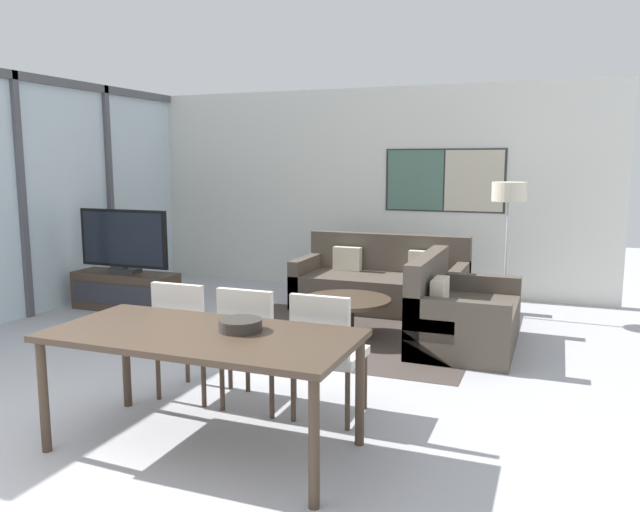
{
  "coord_description": "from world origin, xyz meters",
  "views": [
    {
      "loc": [
        2.74,
        -2.43,
        1.81
      ],
      "look_at": [
        0.72,
        2.82,
        0.95
      ],
      "focal_mm": 35.0,
      "sensor_mm": 36.0,
      "label": 1
    }
  ],
  "objects_px": {
    "coffee_table": "(346,308)",
    "dining_chair_left": "(188,332)",
    "floor_lamp": "(509,200)",
    "tv_console": "(126,291)",
    "dining_chair_centre": "(254,340)",
    "fruit_bowl": "(240,324)",
    "sofa_main": "(382,285)",
    "dining_chair_right": "(326,348)",
    "television": "(123,241)",
    "dining_table": "(202,343)",
    "sofa_side": "(457,317)"
  },
  "relations": [
    {
      "from": "coffee_table",
      "to": "dining_chair_left",
      "type": "relative_size",
      "value": 1.01
    },
    {
      "from": "floor_lamp",
      "to": "tv_console",
      "type": "bearing_deg",
      "value": -163.04
    },
    {
      "from": "coffee_table",
      "to": "dining_chair_centre",
      "type": "relative_size",
      "value": 1.01
    },
    {
      "from": "coffee_table",
      "to": "fruit_bowl",
      "type": "distance_m",
      "value": 2.68
    },
    {
      "from": "sofa_main",
      "to": "floor_lamp",
      "type": "bearing_deg",
      "value": 3.96
    },
    {
      "from": "sofa_main",
      "to": "dining_chair_right",
      "type": "height_order",
      "value": "dining_chair_right"
    },
    {
      "from": "coffee_table",
      "to": "television",
      "type": "bearing_deg",
      "value": 177.03
    },
    {
      "from": "dining_table",
      "to": "fruit_bowl",
      "type": "distance_m",
      "value": 0.26
    },
    {
      "from": "television",
      "to": "coffee_table",
      "type": "xyz_separation_m",
      "value": [
        2.9,
        -0.15,
        -0.54
      ]
    },
    {
      "from": "fruit_bowl",
      "to": "floor_lamp",
      "type": "bearing_deg",
      "value": 72.7
    },
    {
      "from": "tv_console",
      "to": "television",
      "type": "xyz_separation_m",
      "value": [
        0.0,
        0.0,
        0.62
      ]
    },
    {
      "from": "sofa_main",
      "to": "dining_table",
      "type": "height_order",
      "value": "sofa_main"
    },
    {
      "from": "dining_table",
      "to": "dining_chair_centre",
      "type": "relative_size",
      "value": 2.11
    },
    {
      "from": "coffee_table",
      "to": "dining_chair_left",
      "type": "bearing_deg",
      "value": -106.02
    },
    {
      "from": "television",
      "to": "fruit_bowl",
      "type": "relative_size",
      "value": 4.46
    },
    {
      "from": "sofa_main",
      "to": "coffee_table",
      "type": "xyz_separation_m",
      "value": [
        -0.0,
        -1.38,
        0.02
      ]
    },
    {
      "from": "tv_console",
      "to": "dining_chair_centre",
      "type": "height_order",
      "value": "dining_chair_centre"
    },
    {
      "from": "television",
      "to": "dining_chair_centre",
      "type": "xyz_separation_m",
      "value": [
        2.88,
        -2.2,
        -0.32
      ]
    },
    {
      "from": "television",
      "to": "dining_chair_centre",
      "type": "bearing_deg",
      "value": -37.4
    },
    {
      "from": "dining_table",
      "to": "dining_chair_centre",
      "type": "height_order",
      "value": "dining_chair_centre"
    },
    {
      "from": "dining_chair_centre",
      "to": "dining_chair_right",
      "type": "distance_m",
      "value": 0.56
    },
    {
      "from": "dining_chair_left",
      "to": "sofa_main",
      "type": "bearing_deg",
      "value": 80.28
    },
    {
      "from": "dining_chair_centre",
      "to": "floor_lamp",
      "type": "relative_size",
      "value": 0.58
    },
    {
      "from": "tv_console",
      "to": "sofa_side",
      "type": "bearing_deg",
      "value": -0.74
    },
    {
      "from": "dining_chair_right",
      "to": "floor_lamp",
      "type": "bearing_deg",
      "value": 75.34
    },
    {
      "from": "dining_table",
      "to": "tv_console",
      "type": "bearing_deg",
      "value": 134.83
    },
    {
      "from": "television",
      "to": "dining_chair_right",
      "type": "xyz_separation_m",
      "value": [
        3.44,
        -2.19,
        -0.32
      ]
    },
    {
      "from": "dining_chair_centre",
      "to": "coffee_table",
      "type": "bearing_deg",
      "value": 89.35
    },
    {
      "from": "sofa_side",
      "to": "dining_chair_right",
      "type": "distance_m",
      "value": 2.23
    },
    {
      "from": "sofa_side",
      "to": "fruit_bowl",
      "type": "height_order",
      "value": "sofa_side"
    },
    {
      "from": "tv_console",
      "to": "dining_chair_centre",
      "type": "bearing_deg",
      "value": -37.39
    },
    {
      "from": "tv_console",
      "to": "dining_table",
      "type": "relative_size",
      "value": 0.68
    },
    {
      "from": "fruit_bowl",
      "to": "dining_chair_centre",
      "type": "bearing_deg",
      "value": 109.71
    },
    {
      "from": "tv_console",
      "to": "dining_table",
      "type": "bearing_deg",
      "value": -45.17
    },
    {
      "from": "coffee_table",
      "to": "dining_table",
      "type": "distance_m",
      "value": 2.77
    },
    {
      "from": "coffee_table",
      "to": "dining_chair_left",
      "type": "xyz_separation_m",
      "value": [
        -0.59,
        -2.04,
        0.22
      ]
    },
    {
      "from": "dining_chair_left",
      "to": "dining_chair_right",
      "type": "height_order",
      "value": "same"
    },
    {
      "from": "dining_table",
      "to": "dining_chair_left",
      "type": "height_order",
      "value": "dining_chair_left"
    },
    {
      "from": "floor_lamp",
      "to": "fruit_bowl",
      "type": "bearing_deg",
      "value": -107.3
    },
    {
      "from": "sofa_main",
      "to": "dining_table",
      "type": "distance_m",
      "value": 4.14
    },
    {
      "from": "dining_chair_right",
      "to": "floor_lamp",
      "type": "height_order",
      "value": "floor_lamp"
    },
    {
      "from": "dining_chair_right",
      "to": "dining_table",
      "type": "bearing_deg",
      "value": -128.74
    },
    {
      "from": "tv_console",
      "to": "dining_chair_left",
      "type": "bearing_deg",
      "value": -43.4
    },
    {
      "from": "television",
      "to": "dining_table",
      "type": "height_order",
      "value": "television"
    },
    {
      "from": "dining_chair_right",
      "to": "tv_console",
      "type": "bearing_deg",
      "value": 147.47
    },
    {
      "from": "dining_chair_centre",
      "to": "tv_console",
      "type": "bearing_deg",
      "value": 142.61
    },
    {
      "from": "sofa_main",
      "to": "dining_chair_right",
      "type": "relative_size",
      "value": 2.25
    },
    {
      "from": "dining_table",
      "to": "coffee_table",
      "type": "bearing_deg",
      "value": 89.51
    },
    {
      "from": "sofa_side",
      "to": "fruit_bowl",
      "type": "xyz_separation_m",
      "value": [
        -0.94,
        -2.72,
        0.52
      ]
    },
    {
      "from": "fruit_bowl",
      "to": "floor_lamp",
      "type": "distance_m",
      "value": 4.34
    }
  ]
}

